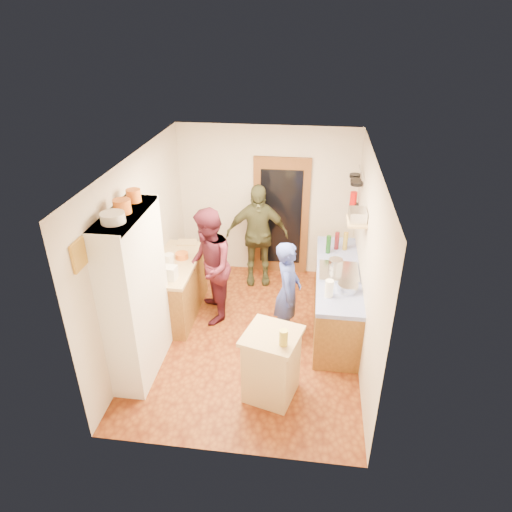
% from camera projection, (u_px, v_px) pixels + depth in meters
% --- Properties ---
extents(floor, '(3.00, 4.00, 0.02)m').
position_uv_depth(floor, '(251.00, 336.00, 6.63)').
color(floor, brown).
rests_on(floor, ground).
extents(ceiling, '(3.00, 4.00, 0.02)m').
position_uv_depth(ceiling, '(250.00, 160.00, 5.40)').
color(ceiling, silver).
rests_on(ceiling, ground).
extents(wall_back, '(3.00, 0.02, 2.60)m').
position_uv_depth(wall_back, '(267.00, 202.00, 7.77)').
color(wall_back, beige).
rests_on(wall_back, ground).
extents(wall_front, '(3.00, 0.02, 2.60)m').
position_uv_depth(wall_front, '(220.00, 358.00, 4.26)').
color(wall_front, beige).
rests_on(wall_front, ground).
extents(wall_left, '(0.02, 4.00, 2.60)m').
position_uv_depth(wall_left, '(140.00, 250.00, 6.19)').
color(wall_left, beige).
rests_on(wall_left, ground).
extents(wall_right, '(0.02, 4.00, 2.60)m').
position_uv_depth(wall_right, '(367.00, 265.00, 5.84)').
color(wall_right, beige).
rests_on(wall_right, ground).
extents(door_frame, '(0.95, 0.06, 2.10)m').
position_uv_depth(door_frame, '(281.00, 217.00, 7.82)').
color(door_frame, brown).
rests_on(door_frame, ground).
extents(door_glass, '(0.70, 0.02, 1.70)m').
position_uv_depth(door_glass, '(281.00, 218.00, 7.79)').
color(door_glass, black).
rests_on(door_glass, door_frame).
extents(hutch_body, '(0.40, 1.20, 2.20)m').
position_uv_depth(hutch_body, '(136.00, 296.00, 5.56)').
color(hutch_body, white).
rests_on(hutch_body, ground).
extents(hutch_top_shelf, '(0.40, 1.14, 0.04)m').
position_uv_depth(hutch_top_shelf, '(124.00, 214.00, 5.05)').
color(hutch_top_shelf, white).
rests_on(hutch_top_shelf, hutch_body).
extents(plate_stack, '(0.26, 0.26, 0.11)m').
position_uv_depth(plate_stack, '(113.00, 218.00, 4.77)').
color(plate_stack, white).
rests_on(plate_stack, hutch_top_shelf).
extents(orange_pot_a, '(0.19, 0.19, 0.16)m').
position_uv_depth(orange_pot_a, '(122.00, 206.00, 4.99)').
color(orange_pot_a, orange).
rests_on(orange_pot_a, hutch_top_shelf).
extents(orange_pot_b, '(0.17, 0.17, 0.15)m').
position_uv_depth(orange_pot_b, '(134.00, 196.00, 5.29)').
color(orange_pot_b, orange).
rests_on(orange_pot_b, hutch_top_shelf).
extents(left_counter_base, '(0.60, 1.40, 0.85)m').
position_uv_depth(left_counter_base, '(177.00, 289.00, 6.96)').
color(left_counter_base, '#976426').
rests_on(left_counter_base, ground).
extents(left_counter_top, '(0.64, 1.44, 0.05)m').
position_uv_depth(left_counter_top, '(175.00, 263.00, 6.74)').
color(left_counter_top, tan).
rests_on(left_counter_top, left_counter_base).
extents(toaster, '(0.26, 0.18, 0.19)m').
position_uv_depth(toaster, '(168.00, 273.00, 6.27)').
color(toaster, white).
rests_on(toaster, left_counter_top).
extents(kettle, '(0.17, 0.17, 0.16)m').
position_uv_depth(kettle, '(169.00, 259.00, 6.63)').
color(kettle, white).
rests_on(kettle, left_counter_top).
extents(orange_bowl, '(0.24, 0.24, 0.09)m').
position_uv_depth(orange_bowl, '(182.00, 256.00, 6.81)').
color(orange_bowl, orange).
rests_on(orange_bowl, left_counter_top).
extents(chopping_board, '(0.33, 0.26, 0.02)m').
position_uv_depth(chopping_board, '(187.00, 242.00, 7.27)').
color(chopping_board, tan).
rests_on(chopping_board, left_counter_top).
extents(right_counter_base, '(0.60, 2.20, 0.84)m').
position_uv_depth(right_counter_base, '(336.00, 299.00, 6.73)').
color(right_counter_base, '#976426').
rests_on(right_counter_base, ground).
extents(right_counter_top, '(0.62, 2.22, 0.06)m').
position_uv_depth(right_counter_top, '(338.00, 273.00, 6.52)').
color(right_counter_top, '#1C31B3').
rests_on(right_counter_top, right_counter_base).
extents(hob, '(0.55, 0.58, 0.04)m').
position_uv_depth(hob, '(339.00, 272.00, 6.44)').
color(hob, silver).
rests_on(hob, right_counter_top).
extents(pot_on_hob, '(0.20, 0.20, 0.13)m').
position_uv_depth(pot_on_hob, '(336.00, 263.00, 6.47)').
color(pot_on_hob, silver).
rests_on(pot_on_hob, hob).
extents(bottle_a, '(0.09, 0.09, 0.29)m').
position_uv_depth(bottle_a, '(328.00, 244.00, 6.92)').
color(bottle_a, '#143F14').
rests_on(bottle_a, right_counter_top).
extents(bottle_b, '(0.09, 0.09, 0.28)m').
position_uv_depth(bottle_b, '(337.00, 241.00, 7.04)').
color(bottle_b, '#591419').
rests_on(bottle_b, right_counter_top).
extents(bottle_c, '(0.08, 0.08, 0.29)m').
position_uv_depth(bottle_c, '(345.00, 241.00, 7.02)').
color(bottle_c, olive).
rests_on(bottle_c, right_counter_top).
extents(paper_towel, '(0.13, 0.13, 0.24)m').
position_uv_depth(paper_towel, '(329.00, 289.00, 5.86)').
color(paper_towel, white).
rests_on(paper_towel, right_counter_top).
extents(mixing_bowl, '(0.31, 0.31, 0.11)m').
position_uv_depth(mixing_bowl, '(348.00, 287.00, 6.01)').
color(mixing_bowl, silver).
rests_on(mixing_bowl, right_counter_top).
extents(island_base, '(0.68, 0.68, 0.86)m').
position_uv_depth(island_base, '(271.00, 367.00, 5.43)').
color(island_base, tan).
rests_on(island_base, ground).
extents(island_top, '(0.76, 0.76, 0.05)m').
position_uv_depth(island_top, '(272.00, 336.00, 5.21)').
color(island_top, tan).
rests_on(island_top, island_base).
extents(cutting_board, '(0.41, 0.36, 0.02)m').
position_uv_depth(cutting_board, '(270.00, 332.00, 5.26)').
color(cutting_board, white).
rests_on(cutting_board, island_top).
extents(oil_jar, '(0.12, 0.12, 0.19)m').
position_uv_depth(oil_jar, '(284.00, 338.00, 4.99)').
color(oil_jar, '#AD9E2D').
rests_on(oil_jar, island_top).
extents(pan_rail, '(0.02, 0.65, 0.02)m').
position_uv_depth(pan_rail, '(361.00, 172.00, 6.82)').
color(pan_rail, silver).
rests_on(pan_rail, wall_right).
extents(pan_hang_a, '(0.18, 0.18, 0.05)m').
position_uv_depth(pan_hang_a, '(357.00, 183.00, 6.74)').
color(pan_hang_a, black).
rests_on(pan_hang_a, pan_rail).
extents(pan_hang_b, '(0.16, 0.16, 0.05)m').
position_uv_depth(pan_hang_b, '(356.00, 180.00, 6.92)').
color(pan_hang_b, black).
rests_on(pan_hang_b, pan_rail).
extents(pan_hang_c, '(0.17, 0.17, 0.05)m').
position_uv_depth(pan_hang_c, '(355.00, 176.00, 7.09)').
color(pan_hang_c, black).
rests_on(pan_hang_c, pan_rail).
extents(wall_shelf, '(0.26, 0.42, 0.03)m').
position_uv_depth(wall_shelf, '(357.00, 221.00, 6.06)').
color(wall_shelf, tan).
rests_on(wall_shelf, wall_right).
extents(radio, '(0.23, 0.31, 0.15)m').
position_uv_depth(radio, '(357.00, 215.00, 6.02)').
color(radio, silver).
rests_on(radio, wall_shelf).
extents(ext_bracket, '(0.06, 0.10, 0.04)m').
position_uv_depth(ext_bracket, '(357.00, 205.00, 7.26)').
color(ext_bracket, black).
rests_on(ext_bracket, wall_right).
extents(fire_extinguisher, '(0.11, 0.11, 0.32)m').
position_uv_depth(fire_extinguisher, '(353.00, 202.00, 7.24)').
color(fire_extinguisher, red).
rests_on(fire_extinguisher, wall_right).
extents(picture_frame, '(0.03, 0.25, 0.30)m').
position_uv_depth(picture_frame, '(79.00, 255.00, 4.47)').
color(picture_frame, gold).
rests_on(picture_frame, wall_left).
extents(person_hob, '(0.38, 0.56, 1.50)m').
position_uv_depth(person_hob, '(290.00, 293.00, 6.26)').
color(person_hob, '#34449E').
rests_on(person_hob, ground).
extents(person_left, '(0.88, 1.01, 1.77)m').
position_uv_depth(person_left, '(211.00, 265.00, 6.67)').
color(person_left, '#451522').
rests_on(person_left, ground).
extents(person_back, '(1.09, 0.58, 1.76)m').
position_uv_depth(person_back, '(258.00, 235.00, 7.58)').
color(person_back, '#3C3D24').
rests_on(person_back, ground).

